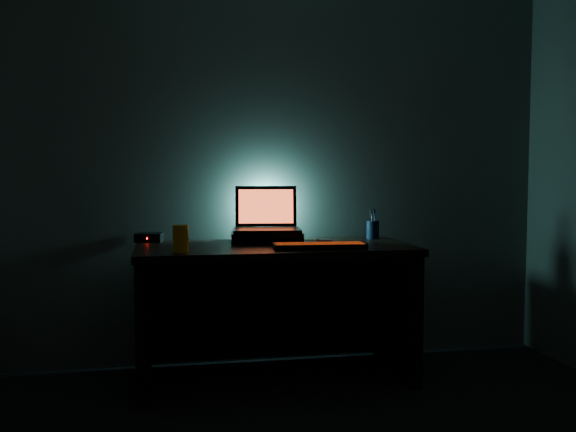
# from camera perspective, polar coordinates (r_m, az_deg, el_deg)

# --- Properties ---
(room) EXTENTS (3.50, 4.00, 2.50)m
(room) POSITION_cam_1_polar(r_m,az_deg,el_deg) (1.92, 7.00, 6.80)
(room) COLOR black
(room) RESTS_ON ground
(desk) EXTENTS (1.50, 0.70, 0.75)m
(desk) POSITION_cam_1_polar(r_m,az_deg,el_deg) (3.61, -1.32, -6.56)
(desk) COLOR black
(desk) RESTS_ON ground
(riser) EXTENTS (0.43, 0.35, 0.06)m
(riser) POSITION_cam_1_polar(r_m,az_deg,el_deg) (3.66, -1.89, -1.87)
(riser) COLOR black
(riser) RESTS_ON desk
(laptop) EXTENTS (0.41, 0.32, 0.26)m
(laptop) POSITION_cam_1_polar(r_m,az_deg,el_deg) (3.70, -1.93, -0.40)
(laptop) COLOR black
(laptop) RESTS_ON riser
(keyboard) EXTENTS (0.50, 0.19, 0.03)m
(keyboard) POSITION_cam_1_polar(r_m,az_deg,el_deg) (3.36, 2.82, -2.67)
(keyboard) COLOR black
(keyboard) RESTS_ON desk
(mousepad) EXTENTS (0.24, 0.23, 0.00)m
(mousepad) POSITION_cam_1_polar(r_m,az_deg,el_deg) (3.52, 3.21, -2.57)
(mousepad) COLOR navy
(mousepad) RESTS_ON desk
(mouse) EXTENTS (0.07, 0.10, 0.03)m
(mouse) POSITION_cam_1_polar(r_m,az_deg,el_deg) (3.52, 3.21, -2.32)
(mouse) COLOR gray
(mouse) RESTS_ON mousepad
(pen_cup) EXTENTS (0.09, 0.09, 0.11)m
(pen_cup) POSITION_cam_1_polar(r_m,az_deg,el_deg) (3.87, 7.54, -1.22)
(pen_cup) COLOR black
(pen_cup) RESTS_ON desk
(juice_glass) EXTENTS (0.10, 0.10, 0.14)m
(juice_glass) POSITION_cam_1_polar(r_m,az_deg,el_deg) (3.25, -9.53, -1.98)
(juice_glass) COLOR #FFB30D
(juice_glass) RESTS_ON desk
(router) EXTENTS (0.17, 0.15, 0.05)m
(router) POSITION_cam_1_polar(r_m,az_deg,el_deg) (3.77, -12.23, -1.87)
(router) COLOR black
(router) RESTS_ON desk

